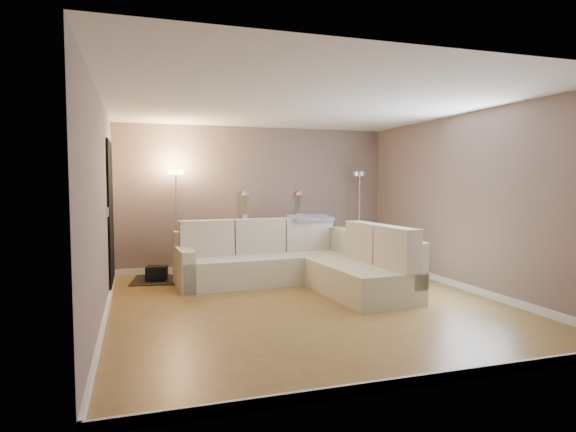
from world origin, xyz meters
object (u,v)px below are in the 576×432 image
object	(u,v)px
sectional_sofa	(299,261)
console_table	(269,245)
floor_lamp_lit	(176,201)
floor_lamp_unlit	(360,200)

from	to	relation	value
sectional_sofa	console_table	xyz separation A→B (m)	(-0.04, 1.57, 0.06)
floor_lamp_lit	floor_lamp_unlit	xyz separation A→B (m)	(3.39, -0.04, -0.01)
console_table	floor_lamp_lit	world-z (taller)	floor_lamp_lit
console_table	floor_lamp_lit	distance (m)	1.90
sectional_sofa	floor_lamp_unlit	distance (m)	2.29
sectional_sofa	console_table	distance (m)	1.58
floor_lamp_unlit	sectional_sofa	bearing A→B (deg)	-141.98
console_table	floor_lamp_unlit	xyz separation A→B (m)	(1.71, -0.27, 0.84)
sectional_sofa	floor_lamp_unlit	size ratio (longest dim) A/B	1.68
sectional_sofa	floor_lamp_unlit	xyz separation A→B (m)	(1.66, 1.30, 0.90)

